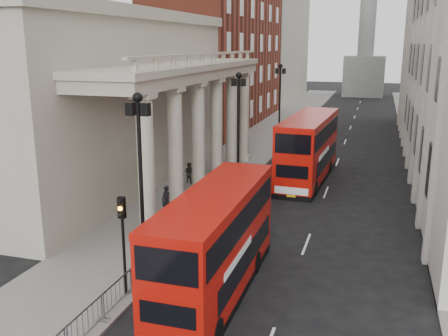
# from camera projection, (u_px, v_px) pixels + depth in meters

# --- Properties ---
(ground) EXTENTS (260.00, 260.00, 0.00)m
(ground) POSITION_uv_depth(u_px,v_px,m) (113.00, 323.00, 19.17)
(ground) COLOR black
(ground) RESTS_ON ground
(sidewalk_west) EXTENTS (6.00, 140.00, 0.12)m
(sidewalk_west) POSITION_uv_depth(u_px,v_px,m) (242.00, 155.00, 47.82)
(sidewalk_west) COLOR slate
(sidewalk_west) RESTS_ON ground
(sidewalk_east) EXTENTS (3.00, 140.00, 0.12)m
(sidewalk_east) POSITION_uv_depth(u_px,v_px,m) (426.00, 167.00, 43.10)
(sidewalk_east) COLOR slate
(sidewalk_east) RESTS_ON ground
(kerb) EXTENTS (0.20, 140.00, 0.14)m
(kerb) POSITION_uv_depth(u_px,v_px,m) (272.00, 157.00, 46.98)
(kerb) COLOR slate
(kerb) RESTS_ON ground
(portico_building) EXTENTS (9.00, 28.00, 12.00)m
(portico_building) POSITION_uv_depth(u_px,v_px,m) (104.00, 104.00, 37.41)
(portico_building) COLOR #9C9683
(portico_building) RESTS_ON ground
(brick_building) EXTENTS (9.00, 32.00, 22.00)m
(brick_building) POSITION_uv_depth(u_px,v_px,m) (223.00, 39.00, 64.01)
(brick_building) COLOR maroon
(brick_building) RESTS_ON ground
(west_building_far) EXTENTS (9.00, 30.00, 20.00)m
(west_building_far) POSITION_uv_depth(u_px,v_px,m) (273.00, 46.00, 93.92)
(west_building_far) COLOR #9C9683
(west_building_far) RESTS_ON ground
(monument_column) EXTENTS (8.00, 8.00, 54.20)m
(monument_column) POSITION_uv_depth(u_px,v_px,m) (368.00, 15.00, 98.87)
(monument_column) COLOR #60605E
(monument_column) RESTS_ON ground
(lamp_post_south) EXTENTS (1.05, 0.44, 8.32)m
(lamp_post_south) POSITION_uv_depth(u_px,v_px,m) (141.00, 173.00, 21.86)
(lamp_post_south) COLOR black
(lamp_post_south) RESTS_ON sidewalk_west
(lamp_post_mid) EXTENTS (1.05, 0.44, 8.32)m
(lamp_post_mid) POSITION_uv_depth(u_px,v_px,m) (238.00, 121.00, 36.69)
(lamp_post_mid) COLOR black
(lamp_post_mid) RESTS_ON sidewalk_west
(lamp_post_north) EXTENTS (1.05, 0.44, 8.32)m
(lamp_post_north) POSITION_uv_depth(u_px,v_px,m) (280.00, 99.00, 51.53)
(lamp_post_north) COLOR black
(lamp_post_north) RESTS_ON sidewalk_west
(traffic_light) EXTENTS (0.28, 0.33, 4.30)m
(traffic_light) POSITION_uv_depth(u_px,v_px,m) (123.00, 228.00, 20.40)
(traffic_light) COLOR black
(traffic_light) RESTS_ON sidewalk_west
(crowd_barriers) EXTENTS (0.50, 18.75, 1.10)m
(crowd_barriers) POSITION_uv_depth(u_px,v_px,m) (131.00, 280.00, 21.17)
(crowd_barriers) COLOR gray
(crowd_barriers) RESTS_ON sidewalk_west
(bus_near) EXTENTS (2.59, 10.49, 4.52)m
(bus_near) POSITION_uv_depth(u_px,v_px,m) (216.00, 241.00, 20.95)
(bus_near) COLOR #B60F08
(bus_near) RESTS_ON ground
(bus_far) EXTENTS (3.40, 11.80, 5.04)m
(bus_far) POSITION_uv_depth(u_px,v_px,m) (308.00, 147.00, 38.67)
(bus_far) COLOR #BA1008
(bus_far) RESTS_ON ground
(pedestrian_a) EXTENTS (0.75, 0.59, 1.84)m
(pedestrian_a) POSITION_uv_depth(u_px,v_px,m) (166.00, 201.00, 30.70)
(pedestrian_a) COLOR black
(pedestrian_a) RESTS_ON sidewalk_west
(pedestrian_b) EXTENTS (0.90, 0.77, 1.60)m
(pedestrian_b) POSITION_uv_depth(u_px,v_px,m) (189.00, 173.00, 37.80)
(pedestrian_b) COLOR black
(pedestrian_b) RESTS_ON sidewalk_west
(pedestrian_c) EXTENTS (1.00, 0.72, 1.88)m
(pedestrian_c) POSITION_uv_depth(u_px,v_px,m) (218.00, 166.00, 39.13)
(pedestrian_c) COLOR black
(pedestrian_c) RESTS_ON sidewalk_west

